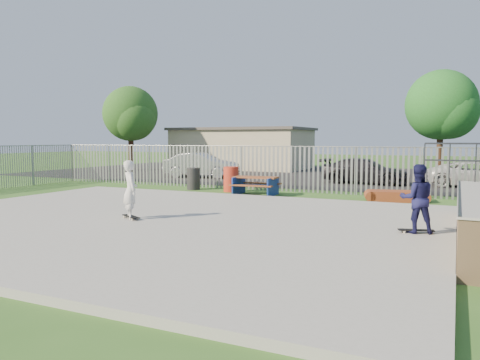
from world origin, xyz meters
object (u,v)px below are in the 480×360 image
at_px(skater_navy, 417,199).
at_px(trash_bin_red, 231,179).
at_px(car_dark, 365,171).
at_px(trash_bin_grey, 193,179).
at_px(car_white, 476,174).
at_px(funbox, 396,196).
at_px(tree_left, 130,114).
at_px(picnic_table, 256,186).
at_px(car_silver, 202,165).
at_px(tree_mid, 441,105).
at_px(skater_white, 130,190).

bearing_deg(skater_navy, trash_bin_red, -56.01).
bearing_deg(car_dark, trash_bin_red, 147.22).
height_order(trash_bin_red, skater_navy, skater_navy).
bearing_deg(trash_bin_grey, car_white, 29.20).
relative_size(funbox, tree_left, 0.34).
distance_m(picnic_table, trash_bin_red, 1.62).
bearing_deg(car_silver, tree_mid, -71.70).
relative_size(funbox, skater_white, 1.31).
bearing_deg(car_dark, tree_left, 83.93).
bearing_deg(picnic_table, funbox, 1.28).
bearing_deg(skater_navy, trash_bin_grey, -50.31).
relative_size(car_silver, tree_left, 0.73).
height_order(picnic_table, tree_left, tree_left).
distance_m(picnic_table, car_silver, 9.13).
xyz_separation_m(trash_bin_red, skater_navy, (8.23, -7.04, 0.40)).
height_order(car_white, tree_left, tree_left).
height_order(picnic_table, car_silver, car_silver).
xyz_separation_m(car_silver, skater_navy, (13.09, -12.94, 0.19)).
distance_m(trash_bin_red, skater_white, 8.35).
distance_m(tree_mid, skater_white, 22.00).
xyz_separation_m(car_dark, skater_white, (-3.69, -14.42, 0.28)).
distance_m(picnic_table, skater_white, 7.64).
xyz_separation_m(car_dark, tree_left, (-17.58, 3.33, 3.49)).
bearing_deg(funbox, picnic_table, 170.76).
bearing_deg(car_dark, funbox, -155.50).
xyz_separation_m(trash_bin_grey, car_dark, (6.66, 6.10, 0.17)).
bearing_deg(tree_mid, car_silver, -153.58).
xyz_separation_m(tree_mid, skater_navy, (0.21, -19.34, -3.40)).
height_order(picnic_table, trash_bin_red, trash_bin_red).
distance_m(trash_bin_red, car_silver, 7.65).
bearing_deg(car_silver, skater_white, -165.62).
xyz_separation_m(tree_left, tree_mid, (20.89, 2.83, 0.19)).
xyz_separation_m(trash_bin_red, tree_left, (-12.87, 9.47, 3.61)).
xyz_separation_m(trash_bin_red, trash_bin_grey, (-1.95, 0.05, -0.05)).
bearing_deg(funbox, trash_bin_grey, 164.49).
xyz_separation_m(trash_bin_grey, skater_white, (2.97, -8.33, 0.45)).
height_order(trash_bin_red, car_white, car_white).
xyz_separation_m(funbox, car_silver, (-11.87, 6.14, 0.57)).
relative_size(trash_bin_red, trash_bin_grey, 1.10).
height_order(car_dark, skater_navy, skater_navy).
bearing_deg(car_silver, car_dark, -96.65).
bearing_deg(trash_bin_red, picnic_table, -24.55).
distance_m(picnic_table, tree_mid, 15.06).
height_order(car_silver, tree_mid, tree_mid).
relative_size(car_dark, tree_left, 0.72).
relative_size(car_silver, tree_mid, 0.70).
bearing_deg(car_silver, funbox, -125.48).
relative_size(funbox, tree_mid, 0.32).
relative_size(picnic_table, car_white, 0.43).
bearing_deg(tree_left, car_dark, -10.72).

